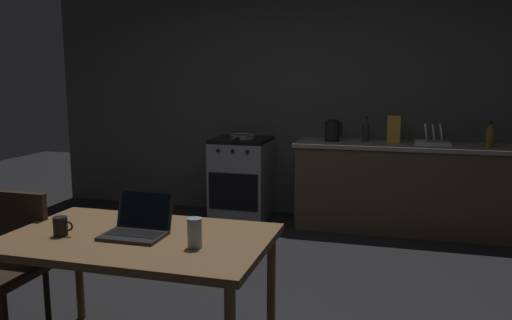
{
  "coord_description": "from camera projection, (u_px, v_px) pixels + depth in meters",
  "views": [
    {
      "loc": [
        1.15,
        -3.05,
        1.56
      ],
      "look_at": [
        0.08,
        0.78,
        0.91
      ],
      "focal_mm": 35.86,
      "sensor_mm": 36.0,
      "label": 1
    }
  ],
  "objects": [
    {
      "name": "bottle",
      "position": [
        490.0,
        135.0,
        4.86
      ],
      "size": [
        0.08,
        0.08,
        0.25
      ],
      "color": "#8C601E",
      "rests_on": "kitchen_counter"
    },
    {
      "name": "back_wall",
      "position": [
        320.0,
        98.0,
        5.64
      ],
      "size": [
        6.4,
        0.1,
        2.64
      ],
      "primitive_type": "cube",
      "color": "#4B4947",
      "rests_on": "ground_plane"
    },
    {
      "name": "dining_table",
      "position": [
        138.0,
        248.0,
        2.7
      ],
      "size": [
        1.39,
        0.86,
        0.73
      ],
      "color": "brown",
      "rests_on": "ground_plane"
    },
    {
      "name": "kitchen_counter",
      "position": [
        402.0,
        187.0,
        5.2
      ],
      "size": [
        2.16,
        0.64,
        0.89
      ],
      "color": "#4C3D2D",
      "rests_on": "ground_plane"
    },
    {
      "name": "drinking_glass",
      "position": [
        195.0,
        233.0,
        2.5
      ],
      "size": [
        0.07,
        0.07,
        0.15
      ],
      "color": "#99B7C6",
      "rests_on": "dining_table"
    },
    {
      "name": "coffee_mug",
      "position": [
        61.0,
        226.0,
        2.69
      ],
      "size": [
        0.11,
        0.07,
        0.1
      ],
      "color": "black",
      "rests_on": "dining_table"
    },
    {
      "name": "frying_pan",
      "position": [
        242.0,
        136.0,
        5.55
      ],
      "size": [
        0.28,
        0.45,
        0.05
      ],
      "color": "gray",
      "rests_on": "stove_oven"
    },
    {
      "name": "chair",
      "position": [
        9.0,
        259.0,
        2.97
      ],
      "size": [
        0.4,
        0.4,
        0.89
      ],
      "rotation": [
        0.0,
        0.0,
        0.22
      ],
      "color": "#2D2116",
      "rests_on": "ground_plane"
    },
    {
      "name": "bottle_b",
      "position": [
        366.0,
        130.0,
        5.29
      ],
      "size": [
        0.07,
        0.07,
        0.25
      ],
      "color": "#2D2D33",
      "rests_on": "kitchen_counter"
    },
    {
      "name": "dish_rack",
      "position": [
        433.0,
        140.0,
        5.05
      ],
      "size": [
        0.34,
        0.26,
        0.21
      ],
      "color": "silver",
      "rests_on": "kitchen_counter"
    },
    {
      "name": "laptop",
      "position": [
        137.0,
        227.0,
        2.7
      ],
      "size": [
        0.32,
        0.28,
        0.22
      ],
      "rotation": [
        0.0,
        0.0,
        -0.18
      ],
      "color": "#232326",
      "rests_on": "dining_table"
    },
    {
      "name": "cereal_box",
      "position": [
        394.0,
        129.0,
        5.15
      ],
      "size": [
        0.13,
        0.05,
        0.28
      ],
      "color": "gold",
      "rests_on": "kitchen_counter"
    },
    {
      "name": "ground_plane",
      "position": [
        214.0,
        309.0,
        3.46
      ],
      "size": [
        12.0,
        12.0,
        0.0
      ],
      "primitive_type": "plane",
      "color": "black"
    },
    {
      "name": "electric_kettle",
      "position": [
        332.0,
        131.0,
        5.3
      ],
      "size": [
        0.18,
        0.16,
        0.23
      ],
      "color": "black",
      "rests_on": "kitchen_counter"
    },
    {
      "name": "stove_oven",
      "position": [
        242.0,
        178.0,
        5.65
      ],
      "size": [
        0.6,
        0.62,
        0.89
      ],
      "color": "gray",
      "rests_on": "ground_plane"
    }
  ]
}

